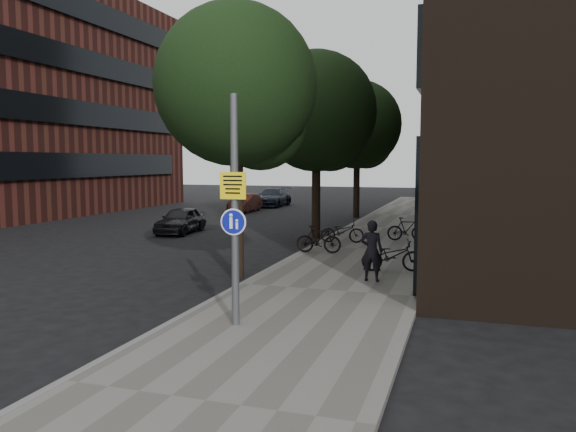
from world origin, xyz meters
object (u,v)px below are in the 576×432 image
at_px(signpost, 235,210).
at_px(parked_car_near, 181,220).
at_px(parked_bike_facade_near, 392,255).
at_px(pedestrian, 372,251).

bearing_deg(signpost, parked_car_near, 119.51).
distance_m(signpost, parked_car_near, 15.27).
bearing_deg(parked_bike_facade_near, parked_car_near, 41.96).
bearing_deg(pedestrian, signpost, 70.69).
relative_size(parked_bike_facade_near, parked_car_near, 0.50).
xyz_separation_m(parked_bike_facade_near, parked_car_near, (-10.33, 6.61, 0.01)).
relative_size(signpost, parked_car_near, 1.27).
height_order(pedestrian, parked_bike_facade_near, pedestrian).
bearing_deg(signpost, parked_bike_facade_near, 67.56).
relative_size(pedestrian, parked_car_near, 0.47).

